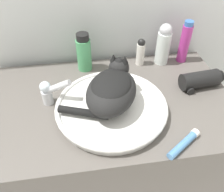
# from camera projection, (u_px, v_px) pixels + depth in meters

# --- Properties ---
(vanity_counter) EXTENTS (1.03, 0.62, 0.88)m
(vanity_counter) POSITION_uv_depth(u_px,v_px,m) (110.00, 160.00, 1.28)
(vanity_counter) COLOR #56514C
(vanity_counter) RESTS_ON ground_plane
(sink_basin) EXTENTS (0.44, 0.44, 0.04)m
(sink_basin) POSITION_uv_depth(u_px,v_px,m) (112.00, 107.00, 0.92)
(sink_basin) COLOR silver
(sink_basin) RESTS_ON vanity_counter
(cat) EXTENTS (0.34, 0.30, 0.16)m
(cat) POSITION_uv_depth(u_px,v_px,m) (112.00, 88.00, 0.87)
(cat) COLOR black
(cat) RESTS_ON sink_basin
(faucet) EXTENTS (0.13, 0.07, 0.13)m
(faucet) POSITION_uv_depth(u_px,v_px,m) (49.00, 91.00, 0.93)
(faucet) COLOR silver
(faucet) RESTS_ON vanity_counter
(shampoo_bottle_tall) EXTENTS (0.05, 0.05, 0.21)m
(shampoo_bottle_tall) POSITION_uv_depth(u_px,v_px,m) (185.00, 42.00, 1.14)
(shampoo_bottle_tall) COLOR #B2338C
(shampoo_bottle_tall) RESTS_ON vanity_counter
(deodorant_stick) EXTENTS (0.04, 0.04, 0.14)m
(deodorant_stick) POSITION_uv_depth(u_px,v_px,m) (141.00, 52.00, 1.14)
(deodorant_stick) COLOR white
(deodorant_stick) RESTS_ON vanity_counter
(lotion_bottle_white) EXTENTS (0.07, 0.07, 0.20)m
(lotion_bottle_white) POSITION_uv_depth(u_px,v_px,m) (164.00, 44.00, 1.13)
(lotion_bottle_white) COLOR silver
(lotion_bottle_white) RESTS_ON vanity_counter
(mouthwash_bottle) EXTENTS (0.07, 0.07, 0.18)m
(mouthwash_bottle) POSITION_uv_depth(u_px,v_px,m) (84.00, 53.00, 1.10)
(mouthwash_bottle) COLOR #4CA366
(mouthwash_bottle) RESTS_ON vanity_counter
(cream_tube) EXTENTS (0.14, 0.11, 0.03)m
(cream_tube) POSITION_uv_depth(u_px,v_px,m) (184.00, 143.00, 0.81)
(cream_tube) COLOR #4C7FB2
(cream_tube) RESTS_ON vanity_counter
(hair_dryer) EXTENTS (0.19, 0.10, 0.07)m
(hair_dryer) POSITION_uv_depth(u_px,v_px,m) (200.00, 80.00, 1.03)
(hair_dryer) COLOR black
(hair_dryer) RESTS_ON vanity_counter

